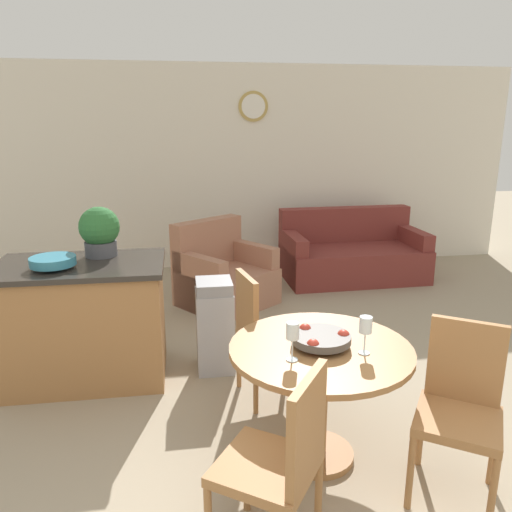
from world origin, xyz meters
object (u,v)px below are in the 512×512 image
object	(u,v)px
dining_chair_far_side	(262,330)
kitchen_island	(84,321)
trash_bin	(215,326)
armchair	(224,277)
dining_chair_near_right	(460,402)
wine_glass_right	(366,326)
dining_table	(320,372)
teal_bowl	(53,261)
dining_chair_near_left	(281,458)
couch	(352,255)
fruit_bowl	(321,338)
wine_glass_left	(293,332)
potted_plant	(100,231)

from	to	relation	value
dining_chair_far_side	kitchen_island	distance (m)	1.41
trash_bin	armchair	world-z (taller)	armchair
dining_chair_near_right	wine_glass_right	bearing A→B (deg)	6.45
dining_table	teal_bowl	size ratio (longest dim) A/B	3.26
dining_chair_near_right	armchair	bearing A→B (deg)	-38.20
dining_chair_near_left	trash_bin	bearing A→B (deg)	39.00
couch	dining_table	bearing A→B (deg)	-113.93
fruit_bowl	trash_bin	xyz separation A→B (m)	(-0.52, 1.21, -0.40)
dining_table	wine_glass_left	world-z (taller)	wine_glass_left
dining_chair_near_left	couch	bearing A→B (deg)	10.88
kitchen_island	dining_chair_near_right	bearing A→B (deg)	-35.89
fruit_bowl	dining_chair_far_side	bearing A→B (deg)	106.54
dining_chair_near_right	couch	size ratio (longest dim) A/B	0.53
teal_bowl	fruit_bowl	bearing A→B (deg)	-33.56
teal_bowl	dining_table	bearing A→B (deg)	-33.55
wine_glass_right	teal_bowl	xyz separation A→B (m)	(-1.89, 1.24, 0.10)
wine_glass_left	couch	bearing A→B (deg)	65.96
kitchen_island	trash_bin	bearing A→B (deg)	-0.82
teal_bowl	potted_plant	world-z (taller)	potted_plant
wine_glass_right	armchair	xyz separation A→B (m)	(-0.53, 2.85, -0.58)
wine_glass_right	dining_table	bearing A→B (deg)	149.93
teal_bowl	couch	distance (m)	3.92
kitchen_island	trash_bin	world-z (taller)	kitchen_island
wine_glass_left	wine_glass_right	bearing A→B (deg)	2.68
wine_glass_left	trash_bin	world-z (taller)	wine_glass_left
teal_bowl	wine_glass_right	bearing A→B (deg)	-33.17
trash_bin	armchair	distance (m)	1.53
wine_glass_right	potted_plant	bearing A→B (deg)	135.87
dining_chair_far_side	trash_bin	xyz separation A→B (m)	(-0.31, 0.49, -0.15)
dining_table	dining_chair_near_right	xyz separation A→B (m)	(0.67, -0.36, -0.04)
fruit_bowl	wine_glass_right	distance (m)	0.27
kitchen_island	armchair	distance (m)	1.93
wine_glass_left	couch	world-z (taller)	wine_glass_left
dining_chair_near_right	teal_bowl	world-z (taller)	teal_bowl
wine_glass_left	teal_bowl	distance (m)	1.95
potted_plant	trash_bin	xyz separation A→B (m)	(0.87, -0.22, -0.76)
wine_glass_right	kitchen_island	size ratio (longest dim) A/B	0.17
kitchen_island	trash_bin	distance (m)	1.01
dining_chair_far_side	kitchen_island	size ratio (longest dim) A/B	0.75
fruit_bowl	potted_plant	distance (m)	2.03
dining_chair_near_left	couch	world-z (taller)	dining_chair_near_left
dining_table	armchair	world-z (taller)	armchair
fruit_bowl	wine_glass_right	world-z (taller)	wine_glass_right
wine_glass_left	armchair	world-z (taller)	wine_glass_left
wine_glass_left	kitchen_island	bearing A→B (deg)	134.17
wine_glass_left	dining_table	bearing A→B (deg)	35.44
potted_plant	couch	world-z (taller)	potted_plant
kitchen_island	couch	distance (m)	3.68
dining_chair_near_right	couch	distance (m)	3.88
couch	dining_chair_near_left	bearing A→B (deg)	-114.99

